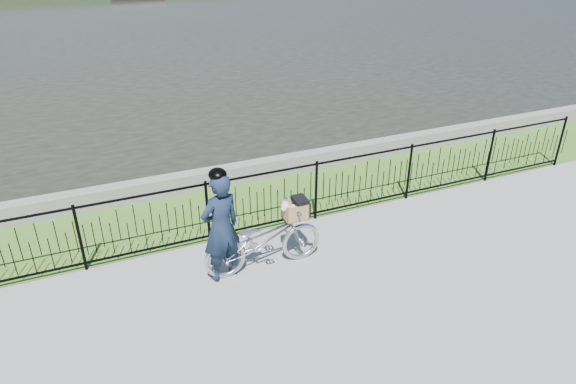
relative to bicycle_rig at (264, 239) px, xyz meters
name	(u,v)px	position (x,y,z in m)	size (l,w,h in m)	color
ground	(302,280)	(0.40, -0.56, -0.51)	(120.00, 120.00, 0.00)	gray
grass_strip	(246,205)	(0.40, 2.04, -0.51)	(60.00, 2.00, 0.01)	#406D22
water	(99,6)	(0.40, 32.44, -0.51)	(120.00, 120.00, 0.00)	black
quay_wall	(230,175)	(0.40, 3.04, -0.31)	(60.00, 0.30, 0.40)	slate
fence	(264,201)	(0.40, 1.04, 0.06)	(14.00, 0.06, 1.15)	black
bicycle_rig	(264,239)	(0.00, 0.00, 0.00)	(1.90, 0.66, 1.12)	#B5B9C2
cyclist	(221,226)	(-0.66, 0.02, 0.38)	(0.72, 0.57, 1.80)	#121F33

